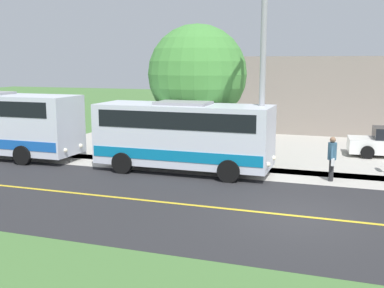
# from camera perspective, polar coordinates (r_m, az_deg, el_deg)

# --- Properties ---
(ground_plane) EXTENTS (120.00, 120.00, 0.00)m
(ground_plane) POSITION_cam_1_polar(r_m,az_deg,el_deg) (14.89, 12.63, -8.53)
(ground_plane) COLOR #477238
(road_surface) EXTENTS (8.00, 100.00, 0.01)m
(road_surface) POSITION_cam_1_polar(r_m,az_deg,el_deg) (14.89, 12.63, -8.52)
(road_surface) COLOR #28282B
(road_surface) RESTS_ON ground
(sidewalk) EXTENTS (2.40, 100.00, 0.01)m
(sidewalk) POSITION_cam_1_polar(r_m,az_deg,el_deg) (19.87, 14.33, -3.91)
(sidewalk) COLOR #B2ADA3
(sidewalk) RESTS_ON ground
(parking_lot_surface) EXTENTS (14.00, 36.00, 0.01)m
(parking_lot_surface) POSITION_cam_1_polar(r_m,az_deg,el_deg) (26.92, 22.00, -0.74)
(parking_lot_surface) COLOR #B2ADA3
(parking_lot_surface) RESTS_ON ground
(road_centre_line) EXTENTS (0.16, 100.00, 0.00)m
(road_centre_line) POSITION_cam_1_polar(r_m,az_deg,el_deg) (14.88, 12.63, -8.50)
(road_centre_line) COLOR gold
(road_centre_line) RESTS_ON ground
(shuttle_bus_front) EXTENTS (2.66, 7.57, 3.00)m
(shuttle_bus_front) POSITION_cam_1_polar(r_m,az_deg,el_deg) (19.99, -1.03, 1.29)
(shuttle_bus_front) COLOR silver
(shuttle_bus_front) RESTS_ON ground
(pedestrian_with_bags) EXTENTS (0.72, 0.34, 1.76)m
(pedestrian_with_bags) POSITION_cam_1_polar(r_m,az_deg,el_deg) (19.33, 16.60, -1.54)
(pedestrian_with_bags) COLOR #262628
(pedestrian_with_bags) RESTS_ON ground
(street_light_pole) EXTENTS (1.97, 0.24, 8.49)m
(street_light_pole) POSITION_cam_1_polar(r_m,az_deg,el_deg) (19.28, 8.53, 9.84)
(street_light_pole) COLOR #9E9EA3
(street_light_pole) RESTS_ON ground
(tree_curbside) EXTENTS (4.71, 4.71, 6.42)m
(tree_curbside) POSITION_cam_1_polar(r_m,az_deg,el_deg) (22.62, 0.65, 8.43)
(tree_curbside) COLOR #4C3826
(tree_curbside) RESTS_ON ground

